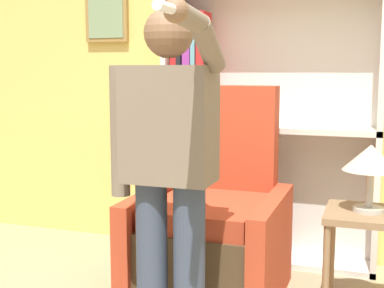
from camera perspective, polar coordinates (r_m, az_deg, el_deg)
wall_back at (r=3.91m, az=7.32°, el=8.65°), size 8.00×0.11×2.80m
bookcase at (r=3.80m, az=5.42°, el=1.55°), size 1.50×0.28×1.89m
armchair at (r=3.26m, az=2.27°, el=-9.30°), size 0.84×0.90×1.25m
person_standing at (r=2.45m, az=-2.56°, el=-1.93°), size 0.56×0.78×1.62m
side_table at (r=3.05m, az=18.21°, el=-8.78°), size 0.44×0.44×0.60m
table_lamp at (r=2.96m, az=18.52°, el=-1.74°), size 0.29×0.29×0.36m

